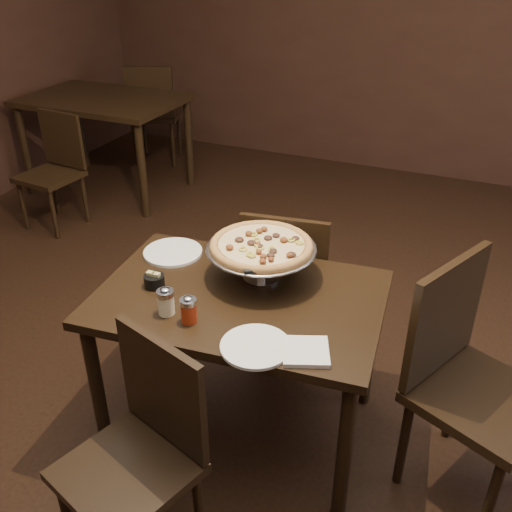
% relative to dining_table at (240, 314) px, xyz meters
% --- Properties ---
extents(room, '(6.04, 7.04, 2.84)m').
position_rel_dining_table_xyz_m(room, '(0.08, 0.02, 0.79)').
color(room, black).
rests_on(room, ground).
extents(dining_table, '(1.20, 0.86, 0.71)m').
position_rel_dining_table_xyz_m(dining_table, '(0.00, 0.00, 0.00)').
color(dining_table, black).
rests_on(dining_table, ground).
extents(background_table, '(1.27, 0.85, 0.80)m').
position_rel_dining_table_xyz_m(background_table, '(-2.18, 2.06, 0.08)').
color(background_table, black).
rests_on(background_table, ground).
extents(pizza_stand, '(0.45, 0.45, 0.19)m').
position_rel_dining_table_xyz_m(pizza_stand, '(0.03, 0.15, 0.25)').
color(pizza_stand, '#BABBC2').
rests_on(pizza_stand, dining_table).
extents(parmesan_shaker, '(0.07, 0.07, 0.12)m').
position_rel_dining_table_xyz_m(parmesan_shaker, '(-0.20, -0.23, 0.15)').
color(parmesan_shaker, '#F2EABC').
rests_on(parmesan_shaker, dining_table).
extents(pepper_flake_shaker, '(0.06, 0.06, 0.11)m').
position_rel_dining_table_xyz_m(pepper_flake_shaker, '(-0.10, -0.24, 0.15)').
color(pepper_flake_shaker, maroon).
rests_on(pepper_flake_shaker, dining_table).
extents(packet_caddy, '(0.08, 0.08, 0.06)m').
position_rel_dining_table_xyz_m(packet_caddy, '(-0.34, -0.08, 0.12)').
color(packet_caddy, black).
rests_on(packet_caddy, dining_table).
extents(napkin_stack, '(0.20, 0.20, 0.02)m').
position_rel_dining_table_xyz_m(napkin_stack, '(0.36, -0.24, 0.10)').
color(napkin_stack, white).
rests_on(napkin_stack, dining_table).
extents(plate_left, '(0.26, 0.26, 0.01)m').
position_rel_dining_table_xyz_m(plate_left, '(-0.42, 0.18, 0.10)').
color(plate_left, white).
rests_on(plate_left, dining_table).
extents(plate_near, '(0.25, 0.25, 0.01)m').
position_rel_dining_table_xyz_m(plate_near, '(0.19, -0.28, 0.10)').
color(plate_near, white).
rests_on(plate_near, dining_table).
extents(serving_spatula, '(0.17, 0.17, 0.02)m').
position_rel_dining_table_xyz_m(serving_spatula, '(0.11, -0.03, 0.24)').
color(serving_spatula, '#BABBC2').
rests_on(serving_spatula, pizza_stand).
extents(chair_far, '(0.46, 0.46, 0.87)m').
position_rel_dining_table_xyz_m(chair_far, '(0.02, 0.52, -0.14)').
color(chair_far, black).
rests_on(chair_far, ground).
extents(chair_near, '(0.50, 0.50, 0.85)m').
position_rel_dining_table_xyz_m(chair_near, '(-0.07, -0.64, -0.15)').
color(chair_near, black).
rests_on(chair_near, ground).
extents(chair_side, '(0.60, 0.60, 0.96)m').
position_rel_dining_table_xyz_m(chair_side, '(0.89, 0.09, -0.09)').
color(chair_side, black).
rests_on(chair_side, ground).
extents(bg_chair_far, '(0.56, 0.56, 0.93)m').
position_rel_dining_table_xyz_m(bg_chair_far, '(-2.17, 2.77, -0.10)').
color(bg_chair_far, black).
rests_on(bg_chair_far, ground).
extents(bg_chair_near, '(0.43, 0.43, 0.84)m').
position_rel_dining_table_xyz_m(bg_chair_near, '(-2.14, 1.35, -0.16)').
color(bg_chair_near, black).
rests_on(bg_chair_near, ground).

